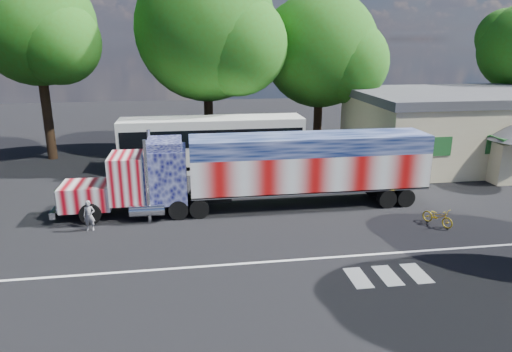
{
  "coord_description": "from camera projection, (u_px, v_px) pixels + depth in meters",
  "views": [
    {
      "loc": [
        -3.43,
        -19.7,
        8.8
      ],
      "look_at": [
        0.0,
        3.0,
        1.9
      ],
      "focal_mm": 32.0,
      "sensor_mm": 36.0,
      "label": 1
    }
  ],
  "objects": [
    {
      "name": "woman",
      "position": [
        89.0,
        216.0,
        21.7
      ],
      "size": [
        0.57,
        0.39,
        1.49
      ],
      "primitive_type": "imported",
      "rotation": [
        0.0,
        0.0,
        -0.07
      ],
      "color": "slate",
      "rests_on": "ground"
    },
    {
      "name": "tree_n_mid",
      "position": [
        209.0,
        31.0,
        34.06
      ],
      "size": [
        11.13,
        10.6,
        14.78
      ],
      "color": "black",
      "rests_on": "ground"
    },
    {
      "name": "ground",
      "position": [
        265.0,
        232.0,
        21.68
      ],
      "size": [
        100.0,
        100.0,
        0.0
      ],
      "primitive_type": "plane",
      "color": "black"
    },
    {
      "name": "semi_truck",
      "position": [
        265.0,
        169.0,
        24.35
      ],
      "size": [
        19.74,
        3.12,
        4.21
      ],
      "color": "black",
      "rests_on": "ground"
    },
    {
      "name": "tree_ne_a",
      "position": [
        322.0,
        50.0,
        36.74
      ],
      "size": [
        9.72,
        9.25,
        12.63
      ],
      "color": "black",
      "rests_on": "ground"
    },
    {
      "name": "bicycle",
      "position": [
        438.0,
        217.0,
        22.42
      ],
      "size": [
        1.27,
        1.73,
        0.87
      ],
      "primitive_type": "imported",
      "rotation": [
        0.0,
        0.0,
        0.48
      ],
      "color": "gold",
      "rests_on": "ground"
    },
    {
      "name": "hall_building",
      "position": [
        504.0,
        125.0,
        34.05
      ],
      "size": [
        22.4,
        12.8,
        5.2
      ],
      "color": "beige",
      "rests_on": "ground"
    },
    {
      "name": "coach_bus",
      "position": [
        212.0,
        143.0,
        31.59
      ],
      "size": [
        12.55,
        2.92,
        3.65
      ],
      "color": "white",
      "rests_on": "ground"
    },
    {
      "name": "tree_nw_a",
      "position": [
        38.0,
        27.0,
        32.24
      ],
      "size": [
        8.84,
        8.42,
        13.93
      ],
      "color": "black",
      "rests_on": "ground"
    },
    {
      "name": "lane_markings",
      "position": [
        323.0,
        267.0,
        18.35
      ],
      "size": [
        30.0,
        2.67,
        0.01
      ],
      "color": "silver",
      "rests_on": "ground"
    }
  ]
}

